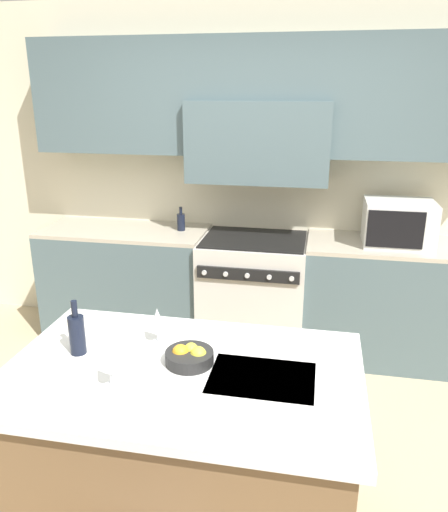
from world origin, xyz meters
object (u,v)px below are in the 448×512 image
at_px(wine_bottle, 77,334).
at_px(oil_bottle_on_counter, 181,222).
at_px(range_stove, 253,293).
at_px(fruit_bowl, 189,356).
at_px(wine_glass_far, 157,319).
at_px(wine_glass_near, 110,360).
at_px(microwave, 398,223).

relative_size(wine_bottle, oil_bottle_on_counter, 1.33).
xyz_separation_m(range_stove, fruit_bowl, (-0.04, -1.83, 0.46)).
height_order(wine_glass_far, fruit_bowl, wine_glass_far).
bearing_deg(fruit_bowl, range_stove, 88.88).
bearing_deg(wine_glass_near, microwave, 56.95).
bearing_deg(wine_bottle, wine_glass_near, -40.92).
distance_m(range_stove, wine_glass_far, 1.78).
height_order(microwave, wine_glass_far, microwave).
bearing_deg(wine_bottle, range_stove, 73.27).
relative_size(range_stove, microwave, 1.88).
xyz_separation_m(wine_glass_far, fruit_bowl, (0.19, -0.15, -0.09)).
xyz_separation_m(microwave, fruit_bowl, (-1.09, -1.85, -0.18)).
height_order(wine_glass_far, oil_bottle_on_counter, oil_bottle_on_counter).
relative_size(fruit_bowl, oil_bottle_on_counter, 1.10).
xyz_separation_m(wine_bottle, fruit_bowl, (0.52, 0.01, -0.06)).
distance_m(range_stove, oil_bottle_on_counter, 0.82).
height_order(wine_glass_near, fruit_bowl, wine_glass_near).
xyz_separation_m(range_stove, wine_glass_far, (-0.23, -1.68, 0.55)).
relative_size(wine_glass_near, wine_glass_far, 1.00).
xyz_separation_m(range_stove, microwave, (1.06, 0.02, 0.64)).
distance_m(range_stove, wine_glass_near, 2.16).
bearing_deg(fruit_bowl, oil_bottle_on_counter, 106.79).
relative_size(microwave, wine_glass_far, 2.80).
bearing_deg(wine_bottle, microwave, 49.16).
height_order(wine_bottle, wine_glass_far, wine_bottle).
bearing_deg(microwave, range_stove, -178.99).
xyz_separation_m(microwave, wine_glass_far, (-1.29, -1.70, -0.09)).
bearing_deg(range_stove, oil_bottle_on_counter, 173.03).
xyz_separation_m(fruit_bowl, oil_bottle_on_counter, (-0.58, 1.91, 0.09)).
bearing_deg(wine_glass_far, fruit_bowl, -37.95).
relative_size(wine_glass_near, fruit_bowl, 0.83).
bearing_deg(fruit_bowl, wine_glass_near, -138.35).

